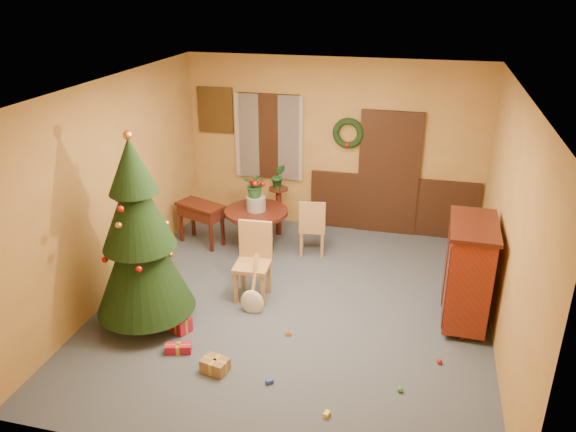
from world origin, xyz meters
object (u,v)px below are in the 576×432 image
(christmas_tree, at_px, (139,238))
(sideboard, at_px, (468,270))
(dining_table, at_px, (257,222))
(writing_desk, at_px, (201,214))
(chair_near, at_px, (254,258))

(christmas_tree, distance_m, sideboard, 4.02)
(christmas_tree, bearing_deg, dining_table, 72.30)
(christmas_tree, height_order, sideboard, christmas_tree)
(dining_table, distance_m, writing_desk, 0.95)
(christmas_tree, relative_size, sideboard, 1.84)
(christmas_tree, xyz_separation_m, writing_desk, (-0.21, 2.33, -0.66))
(writing_desk, distance_m, sideboard, 4.29)
(christmas_tree, xyz_separation_m, sideboard, (3.87, 1.00, -0.46))
(writing_desk, bearing_deg, dining_table, -0.74)
(writing_desk, relative_size, sideboard, 0.64)
(dining_table, xyz_separation_m, chair_near, (0.37, -1.34, 0.09))
(chair_near, bearing_deg, writing_desk, 134.19)
(chair_near, relative_size, sideboard, 0.78)
(christmas_tree, relative_size, writing_desk, 2.88)
(sideboard, bearing_deg, dining_table, 157.21)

